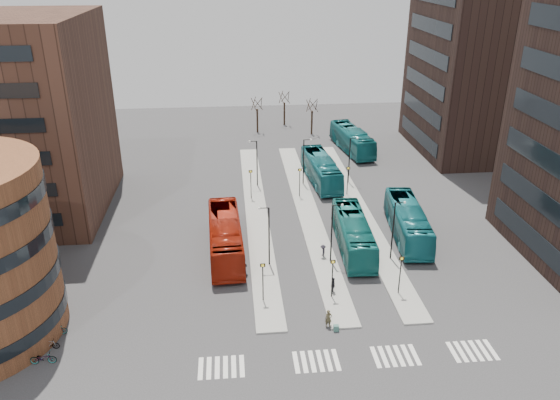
{
  "coord_description": "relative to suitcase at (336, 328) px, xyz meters",
  "views": [
    {
      "loc": [
        -6.72,
        -27.58,
        27.39
      ],
      "look_at": [
        -1.95,
        22.24,
        5.0
      ],
      "focal_mm": 35.0,
      "sensor_mm": 36.0,
      "label": 1
    }
  ],
  "objects": [
    {
      "name": "sign_poles",
      "position": [
        0.47,
        15.61,
        2.15
      ],
      "size": [
        12.45,
        22.12,
        3.65
      ],
      "color": "black",
      "rests_on": "ground"
    },
    {
      "name": "island_left",
      "position": [
        -5.13,
        22.61,
        -0.19
      ],
      "size": [
        2.5,
        45.0,
        0.15
      ],
      "primitive_type": "cube",
      "color": "gray",
      "rests_on": "ground"
    },
    {
      "name": "teal_bus_c",
      "position": [
        10.54,
        15.25,
        1.48
      ],
      "size": [
        4.25,
        12.77,
        3.49
      ],
      "primitive_type": "imported",
      "rotation": [
        0.0,
        0.0,
        -0.11
      ],
      "color": "#166770",
      "rests_on": "ground"
    },
    {
      "name": "teal_bus_b",
      "position": [
        3.93,
        31.47,
        1.48
      ],
      "size": [
        3.84,
        12.67,
        3.48
      ],
      "primitive_type": "imported",
      "rotation": [
        0.0,
        0.0,
        0.07
      ],
      "color": "#15636B",
      "rests_on": "ground"
    },
    {
      "name": "tower_far",
      "position": [
        30.85,
        42.61,
        14.74
      ],
      "size": [
        20.12,
        20.0,
        30.0
      ],
      "color": "black",
      "rests_on": "ground"
    },
    {
      "name": "bicycle_far",
      "position": [
        -22.13,
        1.58,
        0.19
      ],
      "size": [
        1.8,
        0.9,
        0.9
      ],
      "primitive_type": "imported",
      "rotation": [
        0.0,
        0.0,
        1.76
      ],
      "color": "gray",
      "rests_on": "ground"
    },
    {
      "name": "commuter_c",
      "position": [
        0.86,
        11.46,
        0.47
      ],
      "size": [
        0.76,
        1.05,
        1.47
      ],
      "primitive_type": "imported",
      "rotation": [
        0.0,
        0.0,
        4.47
      ],
      "color": "black",
      "rests_on": "ground"
    },
    {
      "name": "traveller",
      "position": [
        -0.53,
        0.59,
        0.52
      ],
      "size": [
        0.58,
        0.39,
        1.55
      ],
      "primitive_type": "imported",
      "rotation": [
        0.0,
        0.0,
        0.03
      ],
      "color": "#453F29",
      "rests_on": "ground"
    },
    {
      "name": "island_right",
      "position": [
        6.87,
        22.61,
        -0.19
      ],
      "size": [
        2.5,
        45.0,
        0.15
      ],
      "primitive_type": "cube",
      "color": "gray",
      "rests_on": "ground"
    },
    {
      "name": "commuter_a",
      "position": [
        -7.06,
        9.12,
        0.57
      ],
      "size": [
        0.96,
        0.84,
        1.66
      ],
      "primitive_type": "imported",
      "rotation": [
        0.0,
        0.0,
        2.83
      ],
      "color": "black",
      "rests_on": "ground"
    },
    {
      "name": "crosswalk_stripes",
      "position": [
        0.62,
        -3.39,
        -0.26
      ],
      "size": [
        22.35,
        2.4,
        0.01
      ],
      "color": "silver",
      "rests_on": "ground"
    },
    {
      "name": "island_mid",
      "position": [
        0.87,
        22.61,
        -0.19
      ],
      "size": [
        2.5,
        45.0,
        0.15
      ],
      "primitive_type": "cube",
      "color": "gray",
      "rests_on": "ground"
    },
    {
      "name": "teal_bus_d",
      "position": [
        10.72,
        43.46,
        1.52
      ],
      "size": [
        4.74,
        13.08,
        3.56
      ],
      "primitive_type": "imported",
      "rotation": [
        0.0,
        0.0,
        0.14
      ],
      "color": "#15666B",
      "rests_on": "ground"
    },
    {
      "name": "lamp_posts",
      "position": [
        1.51,
        20.61,
        3.32
      ],
      "size": [
        14.04,
        20.24,
        6.12
      ],
      "color": "black",
      "rests_on": "ground"
    },
    {
      "name": "bicycle_near",
      "position": [
        -22.13,
        -1.74,
        0.24
      ],
      "size": [
        1.9,
        0.68,
        1.0
      ],
      "primitive_type": "imported",
      "rotation": [
        0.0,
        0.0,
        1.56
      ],
      "color": "gray",
      "rests_on": "ground"
    },
    {
      "name": "bicycle_mid",
      "position": [
        -22.13,
        -0.14,
        0.18
      ],
      "size": [
        1.48,
        0.45,
        0.88
      ],
      "primitive_type": "imported",
      "rotation": [
        0.0,
        0.0,
        1.6
      ],
      "color": "gray",
      "rests_on": "ground"
    },
    {
      "name": "red_bus",
      "position": [
        -8.7,
        13.55,
        1.58
      ],
      "size": [
        3.59,
        13.3,
        3.67
      ],
      "primitive_type": "imported",
      "rotation": [
        0.0,
        0.0,
        0.04
      ],
      "color": "maroon",
      "rests_on": "ground"
    },
    {
      "name": "commuter_b",
      "position": [
        0.72,
        5.31,
        0.52
      ],
      "size": [
        0.47,
        0.95,
        1.57
      ],
      "primitive_type": "imported",
      "rotation": [
        0.0,
        0.0,
        1.47
      ],
      "color": "black",
      "rests_on": "ground"
    },
    {
      "name": "bare_trees",
      "position": [
        1.54,
        55.27,
        2.46
      ],
      "size": [
        10.97,
        8.14,
        5.9
      ],
      "color": "black",
      "rests_on": "ground"
    },
    {
      "name": "suitcase",
      "position": [
        0.0,
        0.0,
        0.0
      ],
      "size": [
        0.44,
        0.36,
        0.52
      ],
      "primitive_type": "cube",
      "rotation": [
        0.0,
        0.0,
        -0.06
      ],
      "color": "navy",
      "rests_on": "ground"
    },
    {
      "name": "ground",
      "position": [
        -1.13,
        -7.39,
        -0.26
      ],
      "size": [
        160.0,
        160.0,
        0.0
      ],
      "primitive_type": "plane",
      "color": "#2E2E31",
      "rests_on": "ground"
    },
    {
      "name": "teal_bus_a",
      "position": [
        4.23,
        13.21,
        1.43
      ],
      "size": [
        3.48,
        12.3,
        3.39
      ],
      "primitive_type": "imported",
      "rotation": [
        0.0,
        0.0,
        -0.05
      ],
      "color": "#13615E",
      "rests_on": "ground"
    }
  ]
}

